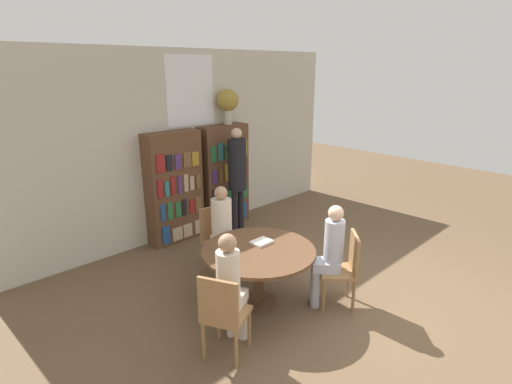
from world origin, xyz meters
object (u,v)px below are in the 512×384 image
(bookshelf_right, at_px, (224,176))
(chair_left_side, at_px, (217,236))
(flower_vase, at_px, (228,102))
(seated_reader_right, at_px, (329,251))
(chair_near_camera, at_px, (223,312))
(chair_far_side, at_px, (344,266))
(reading_table, at_px, (258,257))
(bookshelf_left, at_px, (174,188))
(librarian_standing, at_px, (237,170))
(seated_reader_back, at_px, (230,284))
(seated_reader_left, at_px, (223,226))

(bookshelf_right, distance_m, chair_left_side, 1.79)
(flower_vase, height_order, seated_reader_right, flower_vase)
(chair_near_camera, distance_m, chair_far_side, 1.62)
(bookshelf_right, distance_m, reading_table, 2.66)
(bookshelf_left, distance_m, librarian_standing, 1.05)
(chair_left_side, bearing_deg, flower_vase, -125.81)
(reading_table, height_order, chair_near_camera, chair_near_camera)
(chair_left_side, height_order, seated_reader_back, seated_reader_back)
(seated_reader_right, bearing_deg, reading_table, 90.00)
(bookshelf_left, height_order, bookshelf_right, same)
(reading_table, bearing_deg, bookshelf_right, 58.87)
(bookshelf_right, distance_m, flower_vase, 1.28)
(chair_far_side, bearing_deg, chair_near_camera, 126.00)
(seated_reader_left, bearing_deg, bookshelf_left, -87.87)
(flower_vase, bearing_deg, seated_reader_right, -108.02)
(reading_table, bearing_deg, seated_reader_left, 79.99)
(chair_left_side, distance_m, seated_reader_right, 1.63)
(flower_vase, relative_size, librarian_standing, 0.33)
(reading_table, xyz_separation_m, chair_near_camera, (-0.90, -0.44, -0.10))
(flower_vase, bearing_deg, chair_far_side, -104.96)
(seated_reader_right, height_order, librarian_standing, librarian_standing)
(bookshelf_left, xyz_separation_m, flower_vase, (1.15, 0.00, 1.27))
(reading_table, xyz_separation_m, seated_reader_left, (0.14, 0.81, 0.11))
(flower_vase, xyz_separation_m, seated_reader_left, (-1.35, -1.46, -1.44))
(seated_reader_left, bearing_deg, flower_vase, -122.78)
(reading_table, relative_size, chair_left_side, 1.47)
(chair_left_side, height_order, seated_reader_left, seated_reader_left)
(flower_vase, xyz_separation_m, reading_table, (-1.50, -2.27, -1.55))
(seated_reader_left, bearing_deg, bookshelf_right, -120.08)
(seated_reader_left, height_order, seated_reader_back, seated_reader_back)
(chair_left_side, xyz_separation_m, librarian_standing, (1.06, 0.78, 0.59))
(chair_near_camera, relative_size, seated_reader_left, 0.72)
(bookshelf_left, xyz_separation_m, chair_near_camera, (-1.24, -2.71, -0.38))
(bookshelf_right, height_order, flower_vase, flower_vase)
(bookshelf_right, xyz_separation_m, flower_vase, (0.13, 0.00, 1.27))
(chair_near_camera, distance_m, seated_reader_left, 1.64)
(librarian_standing, bearing_deg, reading_table, -125.04)
(reading_table, distance_m, seated_reader_left, 0.83)
(reading_table, relative_size, chair_near_camera, 1.47)
(seated_reader_back, bearing_deg, flower_vase, 113.72)
(chair_near_camera, distance_m, seated_reader_back, 0.27)
(librarian_standing, bearing_deg, chair_near_camera, -134.13)
(bookshelf_left, bearing_deg, seated_reader_left, -97.88)
(chair_near_camera, bearing_deg, librarian_standing, 109.88)
(flower_vase, bearing_deg, chair_near_camera, -131.48)
(chair_near_camera, relative_size, librarian_standing, 0.50)
(bookshelf_right, relative_size, seated_reader_left, 1.42)
(reading_table, height_order, chair_far_side, chair_far_side)
(flower_vase, distance_m, chair_far_side, 3.51)
(seated_reader_left, bearing_deg, seated_reader_back, 63.13)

